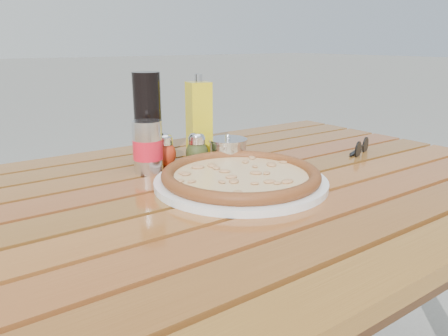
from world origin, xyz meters
TOP-DOWN VIEW (x-y plane):
  - table at (0.00, -0.00)m, footprint 1.40×0.90m
  - plate at (0.01, -0.02)m, footprint 0.39×0.39m
  - pizza at (0.01, -0.02)m, footprint 0.40×0.40m
  - pepper_shaker at (-0.05, 0.20)m, footprint 0.07×0.07m
  - oregano_shaker at (0.02, 0.16)m, footprint 0.07×0.07m
  - dark_bottle at (-0.06, 0.25)m, footprint 0.08×0.08m
  - soda_can at (-0.10, 0.17)m, footprint 0.09×0.09m
  - olive_oil_cruet at (0.08, 0.25)m, footprint 0.06×0.06m
  - parmesan_tin at (0.10, 0.14)m, footprint 0.12×0.12m
  - sunglasses at (0.44, 0.00)m, footprint 0.11×0.06m

SIDE VIEW (x-z plane):
  - table at x=0.00m, z-range 0.30..1.05m
  - plate at x=0.01m, z-range 0.75..0.76m
  - sunglasses at x=0.44m, z-range 0.74..0.79m
  - pizza at x=0.01m, z-range 0.76..0.79m
  - parmesan_tin at x=0.10m, z-range 0.74..0.82m
  - pepper_shaker at x=-0.05m, z-range 0.75..0.83m
  - oregano_shaker at x=0.02m, z-range 0.75..0.83m
  - soda_can at x=-0.10m, z-range 0.75..0.87m
  - olive_oil_cruet at x=0.08m, z-range 0.74..0.95m
  - dark_bottle at x=-0.06m, z-range 0.75..0.97m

